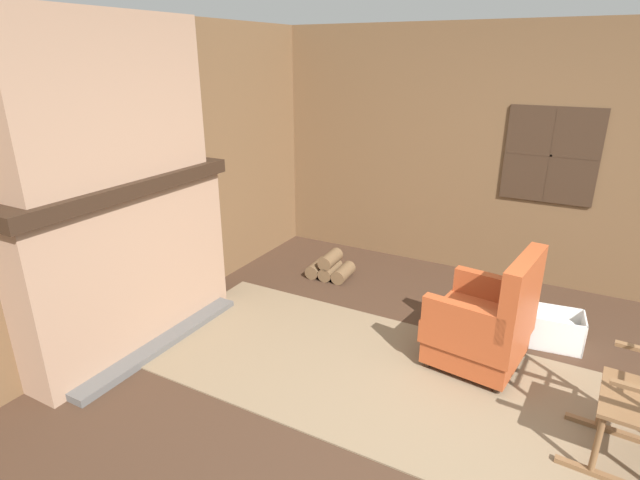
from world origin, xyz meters
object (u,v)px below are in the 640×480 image
armchair (485,325)px  storage_case (171,155)px  firewood_stack (330,267)px  laundry_basket (555,329)px  decorative_plate_on_mantel (113,161)px  oil_lamp_vase (55,179)px

armchair → storage_case: size_ratio=4.17×
firewood_stack → storage_case: (-0.86, -1.29, 1.35)m
laundry_basket → decorative_plate_on_mantel: size_ratio=1.69×
firewood_stack → oil_lamp_vase: (-0.86, -2.35, 1.37)m
armchair → firewood_stack: bearing=-19.2°
armchair → laundry_basket: size_ratio=2.10×
armchair → decorative_plate_on_mantel: (-2.64, -0.98, 1.16)m
armchair → firewood_stack: 1.98m
laundry_basket → oil_lamp_vase: oil_lamp_vase is taller
laundry_basket → storage_case: 3.50m
decorative_plate_on_mantel → firewood_stack: bearing=64.8°
firewood_stack → laundry_basket: laundry_basket is taller
armchair → storage_case: bearing=16.2°
armchair → decorative_plate_on_mantel: bearing=27.7°
firewood_stack → storage_case: storage_case is taller
armchair → decorative_plate_on_mantel: 3.05m
oil_lamp_vase → storage_case: size_ratio=1.21×
laundry_basket → storage_case: bearing=-162.1°
oil_lamp_vase → storage_case: oil_lamp_vase is taller
firewood_stack → oil_lamp_vase: bearing=-110.0°
oil_lamp_vase → storage_case: bearing=90.0°
armchair → laundry_basket: armchair is taller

